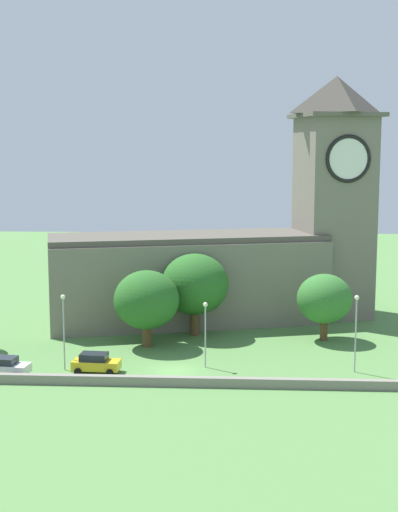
# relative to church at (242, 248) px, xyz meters

# --- Properties ---
(ground_plane) EXTENTS (200.00, 200.00, 0.00)m
(ground_plane) POSITION_rel_church_xyz_m (-6.33, -6.78, -8.85)
(ground_plane) COLOR #517F42
(church) EXTENTS (40.79, 19.58, 29.53)m
(church) POSITION_rel_church_xyz_m (0.00, 0.00, 0.00)
(church) COLOR slate
(church) RESTS_ON ground
(quay_barrier) EXTENTS (51.28, 0.70, 0.87)m
(quay_barrier) POSITION_rel_church_xyz_m (-6.33, -26.18, -8.41)
(quay_barrier) COLOR gray
(quay_barrier) RESTS_ON ground
(car_white) EXTENTS (4.77, 2.73, 1.73)m
(car_white) POSITION_rel_church_xyz_m (-21.95, -23.88, -7.98)
(car_white) COLOR silver
(car_white) RESTS_ON ground
(car_yellow) EXTENTS (4.55, 2.47, 1.86)m
(car_yellow) POSITION_rel_church_xyz_m (-13.63, -22.61, -7.91)
(car_yellow) COLOR gold
(car_yellow) RESTS_ON ground
(streetlamp_west_mid) EXTENTS (0.44, 0.44, 7.30)m
(streetlamp_west_mid) POSITION_rel_church_xyz_m (-16.74, -21.97, -4.01)
(streetlamp_west_mid) COLOR #9EA0A5
(streetlamp_west_mid) RESTS_ON ground
(streetlamp_central) EXTENTS (0.44, 0.44, 6.38)m
(streetlamp_central) POSITION_rel_church_xyz_m (-3.45, -20.36, -4.53)
(streetlamp_central) COLOR #9EA0A5
(streetlamp_central) RESTS_ON ground
(streetlamp_east_mid) EXTENTS (0.44, 0.44, 7.37)m
(streetlamp_east_mid) POSITION_rel_church_xyz_m (10.66, -21.09, -3.97)
(streetlamp_east_mid) COLOR #9EA0A5
(streetlamp_east_mid) RESTS_ON ground
(tree_riverside_west) EXTENTS (6.91, 6.91, 8.18)m
(tree_riverside_west) POSITION_rel_church_xyz_m (-9.99, -13.28, -3.81)
(tree_riverside_west) COLOR brown
(tree_riverside_west) RESTS_ON ground
(tree_churchyard) EXTENTS (7.57, 7.57, 9.25)m
(tree_churchyard) POSITION_rel_church_xyz_m (-5.21, -8.03, -3.05)
(tree_churchyard) COLOR brown
(tree_churchyard) RESTS_ON ground
(tree_by_tower) EXTENTS (6.01, 6.01, 7.36)m
(tree_by_tower) POSITION_rel_church_xyz_m (9.05, -9.61, -4.23)
(tree_by_tower) COLOR brown
(tree_by_tower) RESTS_ON ground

